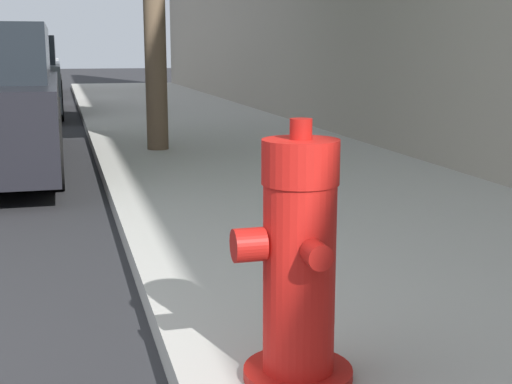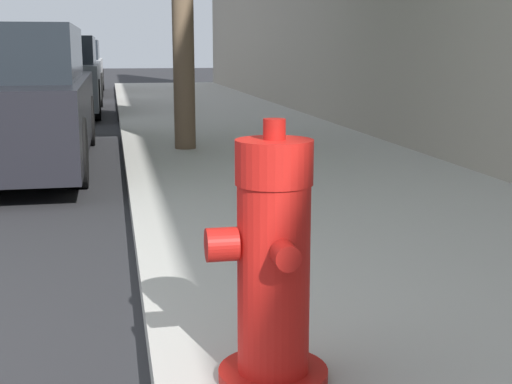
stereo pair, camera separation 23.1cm
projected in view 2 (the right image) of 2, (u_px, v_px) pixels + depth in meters
fire_hydrant at (272, 266)px, 2.28m from camera, size 0.40×0.40×0.86m
parked_car_mid at (52, 76)px, 12.86m from camera, size 1.72×4.44×1.38m
parked_car_far at (69, 68)px, 18.40m from camera, size 1.74×4.54×1.37m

